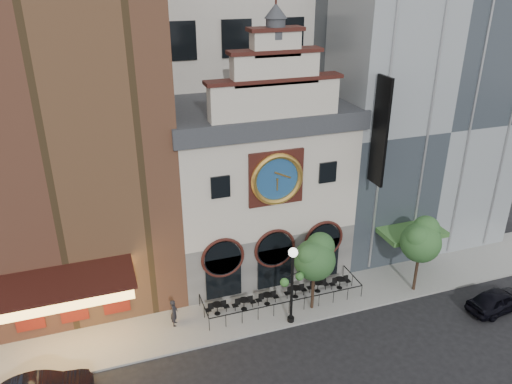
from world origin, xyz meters
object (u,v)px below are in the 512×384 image
object	(u,v)px
bistro_5	(340,282)
car_right	(498,300)
pedestrian	(174,313)
bistro_3	(296,291)
bistro_2	(267,298)
tree_left	(315,257)
bistro_1	(244,303)
tree_right	(421,239)
bistro_4	(318,286)
lamppost	(292,277)
bistro_0	(217,308)

from	to	relation	value
bistro_5	car_right	xyz separation A→B (m)	(8.75, -5.34, 0.14)
pedestrian	bistro_3	bearing A→B (deg)	-74.18
bistro_2	tree_left	xyz separation A→B (m)	(2.71, -1.26, 3.41)
bistro_1	bistro_2	distance (m)	1.62
bistro_3	tree_left	bearing A→B (deg)	-65.34
bistro_1	bistro_2	xyz separation A→B (m)	(1.62, 0.02, 0.00)
bistro_1	tree_right	bearing A→B (deg)	-8.10
tree_left	tree_right	bearing A→B (deg)	-3.43
bistro_3	bistro_1	bearing A→B (deg)	-178.02
tree_right	tree_left	bearing A→B (deg)	176.57
bistro_5	bistro_2	bearing A→B (deg)	-179.45
bistro_4	lamppost	world-z (taller)	lamppost
bistro_1	bistro_5	distance (m)	7.03
bistro_0	tree_left	world-z (taller)	tree_left
car_right	bistro_3	bearing A→B (deg)	59.70
bistro_4	pedestrian	size ratio (longest dim) A/B	0.87
bistro_2	bistro_5	xyz separation A→B (m)	(5.40, 0.05, 0.00)
bistro_4	pedestrian	xyz separation A→B (m)	(-9.96, -0.24, 0.45)
car_right	tree_left	size ratio (longest dim) A/B	0.84
bistro_1	tree_left	distance (m)	5.65
car_right	tree_left	xyz separation A→B (m)	(-11.44, 4.03, 3.27)
bistro_1	pedestrian	xyz separation A→B (m)	(-4.56, -0.03, 0.45)
bistro_3	pedestrian	size ratio (longest dim) A/B	0.87
pedestrian	bistro_1	bearing A→B (deg)	-74.89
pedestrian	lamppost	size ratio (longest dim) A/B	0.34
bistro_5	tree_right	distance (m)	6.24
bistro_0	bistro_1	bearing A→B (deg)	-3.48
bistro_2	tree_right	distance (m)	10.97
pedestrian	lamppost	bearing A→B (deg)	-91.75
bistro_1	tree_left	bearing A→B (deg)	-15.94
bistro_1	tree_left	world-z (taller)	tree_left
bistro_2	lamppost	xyz separation A→B (m)	(0.81, -2.12, 2.84)
bistro_0	lamppost	world-z (taller)	lamppost
bistro_0	bistro_4	distance (m)	7.18
bistro_3	bistro_5	distance (m)	3.32
bistro_2	pedestrian	size ratio (longest dim) A/B	0.87
bistro_1	bistro_3	distance (m)	3.71
bistro_4	bistro_5	size ratio (longest dim) A/B	1.00
bistro_4	lamppost	distance (m)	4.71
bistro_4	lamppost	bearing A→B (deg)	-142.26
bistro_2	lamppost	distance (m)	3.64
bistro_5	tree_left	size ratio (longest dim) A/B	0.30
bistro_1	tree_right	distance (m)	12.50
bistro_5	bistro_4	bearing A→B (deg)	175.49
car_right	tree_right	distance (m)	6.27
car_right	lamppost	size ratio (longest dim) A/B	0.83
bistro_1	bistro_3	bearing A→B (deg)	1.98
bistro_1	bistro_4	world-z (taller)	same
bistro_0	bistro_5	bearing A→B (deg)	-0.20
bistro_1	bistro_4	bearing A→B (deg)	2.16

